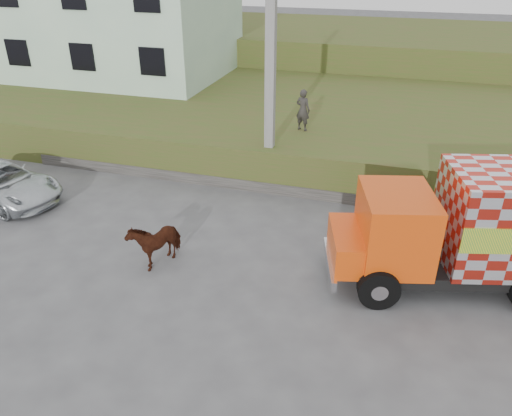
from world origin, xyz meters
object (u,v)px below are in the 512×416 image
(cargo_truck, at_px, (492,229))
(cow, at_px, (155,241))
(suv, at_px, (0,183))
(pedestrian, at_px, (303,110))
(utility_pole, at_px, (270,70))

(cargo_truck, distance_m, cow, 8.46)
(cargo_truck, xyz_separation_m, cow, (-8.28, -1.45, -0.95))
(suv, bearing_deg, pedestrian, -46.64)
(utility_pole, xyz_separation_m, cargo_truck, (6.64, -3.99, -2.50))
(suv, height_order, pedestrian, pedestrian)
(cow, distance_m, suv, 6.88)
(utility_pole, distance_m, pedestrian, 2.78)
(utility_pole, height_order, suv, utility_pole)
(cargo_truck, relative_size, suv, 1.62)
(cargo_truck, distance_m, suv, 14.95)
(cargo_truck, relative_size, cow, 4.80)
(cargo_truck, xyz_separation_m, pedestrian, (-5.92, 5.97, 0.68))
(utility_pole, height_order, cargo_truck, utility_pole)
(cargo_truck, height_order, pedestrian, cargo_truck)
(cow, bearing_deg, suv, -175.48)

